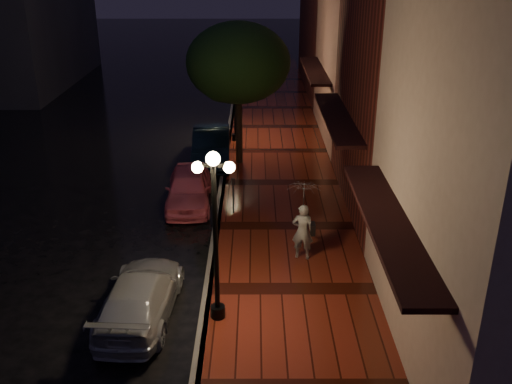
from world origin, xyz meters
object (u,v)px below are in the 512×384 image
(streetlamp_near, at_px, (215,228))
(parking_meter, at_px, (233,192))
(street_tree, at_px, (238,65))
(silver_car, at_px, (140,296))
(streetlamp_far, at_px, (235,89))
(navy_car, at_px, (211,146))
(woman_with_umbrella, at_px, (304,209))
(pink_car, at_px, (189,188))

(streetlamp_near, bearing_deg, parking_meter, 88.29)
(street_tree, distance_m, silver_car, 11.57)
(parking_meter, bearing_deg, streetlamp_far, 83.64)
(silver_car, bearing_deg, navy_car, -91.99)
(streetlamp_far, bearing_deg, silver_car, -97.99)
(silver_car, distance_m, woman_with_umbrella, 5.14)
(silver_car, bearing_deg, woman_with_umbrella, -144.45)
(pink_car, distance_m, woman_with_umbrella, 5.63)
(street_tree, bearing_deg, woman_with_umbrella, -75.82)
(streetlamp_near, bearing_deg, woman_with_umbrella, 51.88)
(streetlamp_far, distance_m, woman_with_umbrella, 11.34)
(street_tree, bearing_deg, pink_car, -113.11)
(streetlamp_far, xyz_separation_m, pink_car, (-1.45, -7.01, -1.95))
(streetlamp_near, relative_size, street_tree, 0.74)
(street_tree, bearing_deg, streetlamp_near, -91.35)
(pink_car, xyz_separation_m, silver_car, (-0.48, -6.76, -0.06))
(streetlamp_near, distance_m, streetlamp_far, 14.00)
(streetlamp_near, bearing_deg, pink_car, 101.73)
(street_tree, distance_m, pink_car, 5.64)
(pink_car, bearing_deg, silver_car, -97.08)
(street_tree, height_order, navy_car, street_tree)
(street_tree, distance_m, woman_with_umbrella, 8.69)
(streetlamp_far, bearing_deg, parking_meter, -88.72)
(street_tree, relative_size, silver_car, 1.41)
(parking_meter, bearing_deg, silver_car, -117.77)
(navy_car, bearing_deg, pink_car, -98.82)
(streetlamp_near, relative_size, streetlamp_far, 1.00)
(streetlamp_far, distance_m, pink_car, 7.42)
(streetlamp_far, xyz_separation_m, street_tree, (0.26, -3.01, 1.64))
(silver_car, relative_size, parking_meter, 3.24)
(streetlamp_near, height_order, pink_car, streetlamp_near)
(streetlamp_far, distance_m, navy_car, 3.32)
(silver_car, height_order, woman_with_umbrella, woman_with_umbrella)
(pink_car, xyz_separation_m, navy_car, (0.50, 4.44, 0.08))
(streetlamp_far, height_order, parking_meter, streetlamp_far)
(navy_car, xyz_separation_m, woman_with_umbrella, (3.25, -8.50, 1.00))
(streetlamp_far, height_order, woman_with_umbrella, streetlamp_far)
(streetlamp_near, bearing_deg, navy_car, 94.75)
(pink_car, relative_size, navy_car, 0.87)
(streetlamp_near, xyz_separation_m, streetlamp_far, (0.00, 14.00, 0.00))
(woman_with_umbrella, bearing_deg, parking_meter, -44.59)
(navy_car, bearing_deg, streetlamp_near, -87.63)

